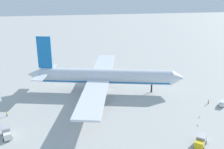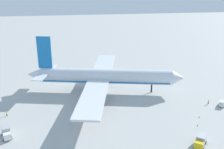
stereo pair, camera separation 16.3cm
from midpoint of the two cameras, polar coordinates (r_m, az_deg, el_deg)
ground_plane at (r=113.77m, az=-1.27°, el=-3.60°), size 600.00×600.00×0.00m
airliner at (r=111.54m, az=-1.96°, el=-0.46°), size 66.76×74.48×23.61m
service_truck_2 at (r=81.11m, az=18.88°, el=-13.52°), size 5.59×6.01×2.97m
service_truck_5 at (r=86.94m, az=-22.09°, el=-11.55°), size 3.88×6.18×3.13m
service_van at (r=108.51m, az=22.96°, el=-5.79°), size 4.13×4.56×1.97m
baggage_cart_0 at (r=146.32m, az=-14.65°, el=1.30°), size 2.12×3.21×1.27m
ground_worker_1 at (r=108.18m, az=20.37°, el=-5.65°), size 0.42×0.42×1.61m
ground_worker_2 at (r=99.77m, az=-21.99°, el=-7.95°), size 0.46×0.46×1.75m
traffic_cone_0 at (r=142.79m, az=-17.19°, el=0.44°), size 0.36×0.36×0.55m
traffic_cone_1 at (r=96.87m, az=18.58°, el=-8.76°), size 0.36×0.36×0.55m
traffic_cone_2 at (r=91.47m, az=18.28°, el=-10.46°), size 0.36×0.36×0.55m
traffic_cone_3 at (r=147.86m, az=-9.56°, el=1.68°), size 0.36×0.36×0.55m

